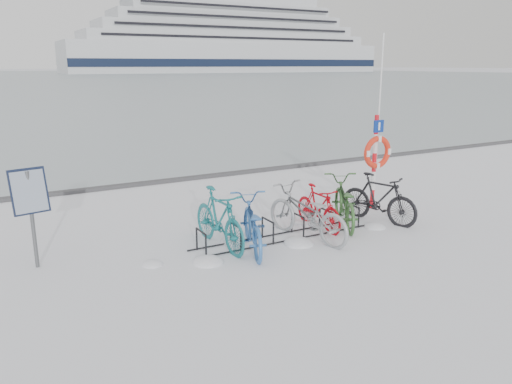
{
  "coord_description": "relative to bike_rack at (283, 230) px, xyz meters",
  "views": [
    {
      "loc": [
        -5.16,
        -8.18,
        3.45
      ],
      "look_at": [
        -0.3,
        0.6,
        0.88
      ],
      "focal_mm": 35.0,
      "sensor_mm": 36.0,
      "label": 1
    }
  ],
  "objects": [
    {
      "name": "ground",
      "position": [
        0.0,
        0.0,
        -0.18
      ],
      "size": [
        900.0,
        900.0,
        0.0
      ],
      "primitive_type": "plane",
      "color": "white",
      "rests_on": "ground"
    },
    {
      "name": "quay_edge",
      "position": [
        0.0,
        5.9,
        -0.13
      ],
      "size": [
        400.0,
        0.25,
        0.1
      ],
      "primitive_type": "cube",
      "color": "#3F3F42",
      "rests_on": "ground"
    },
    {
      "name": "bike_rack",
      "position": [
        0.0,
        0.0,
        0.0
      ],
      "size": [
        4.0,
        0.48,
        0.46
      ],
      "color": "black",
      "rests_on": "ground"
    },
    {
      "name": "info_board",
      "position": [
        -4.57,
        0.78,
        1.09
      ],
      "size": [
        0.62,
        0.33,
        1.77
      ],
      "rotation": [
        0.0,
        0.0,
        0.2
      ],
      "color": "#595B5E",
      "rests_on": "ground"
    },
    {
      "name": "lifebuoy_station",
      "position": [
        3.13,
        0.78,
        1.21
      ],
      "size": [
        0.8,
        0.23,
        4.16
      ],
      "color": "red",
      "rests_on": "ground"
    },
    {
      "name": "cruise_ferry",
      "position": [
        95.16,
        197.59,
        12.59
      ],
      "size": [
        142.68,
        26.9,
        46.88
      ],
      "color": "silver",
      "rests_on": "ground"
    },
    {
      "name": "bike_0",
      "position": [
        -1.33,
        0.2,
        0.41
      ],
      "size": [
        0.65,
        1.99,
        1.18
      ],
      "primitive_type": "imported",
      "rotation": [
        0.0,
        0.0,
        0.05
      ],
      "color": "#17686E",
      "rests_on": "ground"
    },
    {
      "name": "bike_1",
      "position": [
        -0.84,
        -0.22,
        0.35
      ],
      "size": [
        1.34,
        2.12,
        1.05
      ],
      "primitive_type": "imported",
      "rotation": [
        0.0,
        0.0,
        2.79
      ],
      "color": "#356BB1",
      "rests_on": "ground"
    },
    {
      "name": "bike_2",
      "position": [
        0.4,
        -0.24,
        0.38
      ],
      "size": [
        1.18,
        2.26,
        1.13
      ],
      "primitive_type": "imported",
      "rotation": [
        0.0,
        0.0,
        3.35
      ],
      "color": "#919598",
      "rests_on": "ground"
    },
    {
      "name": "bike_3",
      "position": [
        1.04,
        0.22,
        0.3
      ],
      "size": [
        0.47,
        1.61,
        0.97
      ],
      "primitive_type": "imported",
      "rotation": [
        0.0,
        0.0,
        -0.01
      ],
      "color": "#AF050F",
      "rests_on": "ground"
    },
    {
      "name": "bike_4",
      "position": [
        1.68,
        0.16,
        0.36
      ],
      "size": [
        1.6,
        2.16,
        1.08
      ],
      "primitive_type": "imported",
      "rotation": [
        0.0,
        0.0,
        2.66
      ],
      "color": "#315D2A",
      "rests_on": "ground"
    },
    {
      "name": "bike_5",
      "position": [
        2.48,
        -0.08,
        0.38
      ],
      "size": [
        1.09,
        1.94,
        1.13
      ],
      "primitive_type": "imported",
      "rotation": [
        0.0,
        0.0,
        0.32
      ],
      "color": "black",
      "rests_on": "ground"
    },
    {
      "name": "snow_drifts",
      "position": [
        0.18,
        -0.16,
        -0.18
      ],
      "size": [
        6.36,
        1.51,
        0.21
      ],
      "color": "white",
      "rests_on": "ground"
    }
  ]
}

